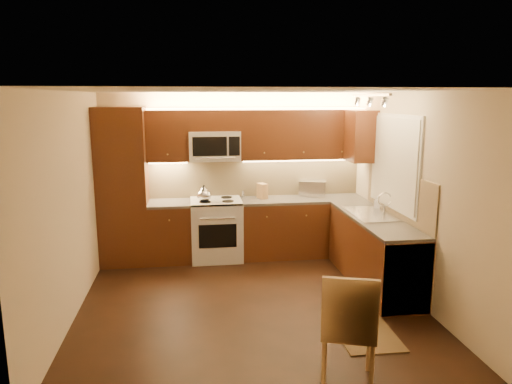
{
  "coord_description": "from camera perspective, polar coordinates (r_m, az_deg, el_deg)",
  "views": [
    {
      "loc": [
        -0.67,
        -5.28,
        2.43
      ],
      "look_at": [
        0.15,
        0.55,
        1.25
      ],
      "focal_mm": 33.19,
      "sensor_mm": 36.0,
      "label": 1
    }
  ],
  "objects": [
    {
      "name": "window_frame",
      "position": [
        6.46,
        16.36,
        3.49
      ],
      "size": [
        0.03,
        1.44,
        1.24
      ],
      "primitive_type": "cube",
      "color": "silver",
      "rests_on": "wall_right"
    },
    {
      "name": "base_cab_back_left",
      "position": [
        7.27,
        -10.26,
        -4.83
      ],
      "size": [
        0.62,
        0.6,
        0.86
      ],
      "primitive_type": "cube",
      "color": "#4B2110",
      "rests_on": "floor"
    },
    {
      "name": "spice_jar_d",
      "position": [
        7.39,
        1.03,
        -0.26
      ],
      "size": [
        0.05,
        0.05,
        0.09
      ],
      "primitive_type": "cylinder",
      "rotation": [
        0.0,
        0.0,
        0.02
      ],
      "color": "olive",
      "rests_on": "counter_back_right"
    },
    {
      "name": "upper_cab_right_corner",
      "position": [
        7.15,
        12.51,
        6.61
      ],
      "size": [
        0.35,
        0.5,
        0.75
      ],
      "primitive_type": "cube",
      "color": "#4B2110",
      "rests_on": "wall_right"
    },
    {
      "name": "dining_chair",
      "position": [
        4.26,
        11.07,
        -15.6
      ],
      "size": [
        0.57,
        0.57,
        1.02
      ],
      "primitive_type": null,
      "rotation": [
        0.0,
        0.0,
        -0.31
      ],
      "color": "#AC814D",
      "rests_on": "floor"
    },
    {
      "name": "soap_bottle",
      "position": [
        6.81,
        14.37,
        -1.29
      ],
      "size": [
        0.1,
        0.1,
        0.17
      ],
      "primitive_type": "imported",
      "rotation": [
        0.0,
        0.0,
        -0.34
      ],
      "color": "white",
      "rests_on": "counter_right"
    },
    {
      "name": "wall_back",
      "position": [
        7.41,
        -2.72,
        2.15
      ],
      "size": [
        4.0,
        0.01,
        2.5
      ],
      "primitive_type": "cube",
      "color": "#C6B391",
      "rests_on": "ground"
    },
    {
      "name": "spice_jar_b",
      "position": [
        7.42,
        0.74,
        -0.22
      ],
      "size": [
        0.05,
        0.05,
        0.09
      ],
      "primitive_type": "cylinder",
      "rotation": [
        0.0,
        0.0,
        0.35
      ],
      "color": "brown",
      "rests_on": "counter_back_right"
    },
    {
      "name": "upper_cab_back_right",
      "position": [
        7.33,
        5.55,
        6.93
      ],
      "size": [
        1.92,
        0.35,
        0.75
      ],
      "primitive_type": "cube",
      "color": "#4B2110",
      "rests_on": "wall_back"
    },
    {
      "name": "floor",
      "position": [
        5.85,
        -0.72,
        -13.21
      ],
      "size": [
        4.0,
        4.0,
        0.01
      ],
      "primitive_type": "cube",
      "color": "black",
      "rests_on": "ground"
    },
    {
      "name": "upper_cab_bridge",
      "position": [
        7.12,
        -5.08,
        8.59
      ],
      "size": [
        0.76,
        0.35,
        0.31
      ],
      "primitive_type": "cube",
      "color": "#4B2110",
      "rests_on": "wall_back"
    },
    {
      "name": "upper_cab_back_left",
      "position": [
        7.13,
        -10.63,
        6.67
      ],
      "size": [
        0.62,
        0.35,
        0.75
      ],
      "primitive_type": "cube",
      "color": "#4B2110",
      "rests_on": "wall_back"
    },
    {
      "name": "track_light_bar",
      "position": [
        6.1,
        13.61,
        11.3
      ],
      "size": [
        0.04,
        1.2,
        0.03
      ],
      "primitive_type": "cube",
      "color": "silver",
      "rests_on": "ceiling"
    },
    {
      "name": "spice_jar_c",
      "position": [
        7.39,
        -1.55,
        -0.29
      ],
      "size": [
        0.06,
        0.06,
        0.08
      ],
      "primitive_type": "cylinder",
      "rotation": [
        0.0,
        0.0,
        0.39
      ],
      "color": "silver",
      "rests_on": "counter_back_right"
    },
    {
      "name": "toaster_oven",
      "position": [
        7.53,
        6.83,
        0.48
      ],
      "size": [
        0.48,
        0.42,
        0.25
      ],
      "primitive_type": "cube",
      "rotation": [
        0.0,
        0.0,
        -0.32
      ],
      "color": "silver",
      "rests_on": "counter_back_right"
    },
    {
      "name": "spice_jar_a",
      "position": [
        7.37,
        -1.54,
        -0.24
      ],
      "size": [
        0.05,
        0.05,
        0.11
      ],
      "primitive_type": "cylinder",
      "rotation": [
        0.0,
        0.0,
        0.23
      ],
      "color": "silver",
      "rests_on": "counter_back_right"
    },
    {
      "name": "window_blinds",
      "position": [
        6.45,
        16.2,
        3.49
      ],
      "size": [
        0.02,
        1.36,
        1.16
      ],
      "primitive_type": "cube",
      "color": "silver",
      "rests_on": "wall_right"
    },
    {
      "name": "dishwasher",
      "position": [
        5.87,
        16.58,
        -9.09
      ],
      "size": [
        0.58,
        0.6,
        0.84
      ],
      "primitive_type": "cube",
      "color": "silver",
      "rests_on": "floor"
    },
    {
      "name": "rug",
      "position": [
        5.31,
        12.95,
        -16.12
      ],
      "size": [
        0.61,
        0.9,
        0.01
      ],
      "primitive_type": "cube",
      "rotation": [
        0.0,
        0.0,
        -0.01
      ],
      "color": "black",
      "rests_on": "floor"
    },
    {
      "name": "wall_front",
      "position": [
        3.55,
        3.39,
        -8.08
      ],
      "size": [
        4.0,
        0.01,
        2.5
      ],
      "primitive_type": "cube",
      "color": "#C6B391",
      "rests_on": "ground"
    },
    {
      "name": "pantry",
      "position": [
        7.16,
        -15.74,
        0.61
      ],
      "size": [
        0.7,
        0.6,
        2.3
      ],
      "primitive_type": "cube",
      "color": "#4B2110",
      "rests_on": "floor"
    },
    {
      "name": "counter_back_right",
      "position": [
        7.35,
        5.63,
        -0.9
      ],
      "size": [
        1.92,
        0.6,
        0.04
      ],
      "primitive_type": "cube",
      "color": "#373332",
      "rests_on": "base_cab_back_right"
    },
    {
      "name": "sink",
      "position": [
        6.46,
        13.75,
        -2.02
      ],
      "size": [
        0.52,
        0.86,
        0.15
      ],
      "primitive_type": null,
      "color": "silver",
      "rests_on": "counter_right"
    },
    {
      "name": "microwave",
      "position": [
        7.14,
        -5.02,
        5.57
      ],
      "size": [
        0.76,
        0.38,
        0.44
      ],
      "primitive_type": null,
      "color": "silver",
      "rests_on": "wall_back"
    },
    {
      "name": "stove",
      "position": [
        7.24,
        -4.79,
        -4.51
      ],
      "size": [
        0.76,
        0.65,
        0.92
      ],
      "primitive_type": null,
      "color": "silver",
      "rests_on": "floor"
    },
    {
      "name": "base_cab_right",
      "position": [
        6.47,
        14.02,
        -7.02
      ],
      "size": [
        0.6,
        2.0,
        0.86
      ],
      "primitive_type": "cube",
      "color": "#4B2110",
      "rests_on": "floor"
    },
    {
      "name": "backsplash_right",
      "position": [
        6.39,
        16.75,
        -0.25
      ],
      "size": [
        0.02,
        2.0,
        0.6
      ],
      "primitive_type": "cube",
      "color": "tan",
      "rests_on": "wall_right"
    },
    {
      "name": "backsplash_back",
      "position": [
        7.44,
        -0.02,
        1.82
      ],
      "size": [
        3.3,
        0.02,
        0.6
      ],
      "primitive_type": "cube",
      "color": "tan",
      "rests_on": "wall_back"
    },
    {
      "name": "kettle",
      "position": [
        7.0,
        -6.29,
        -0.15
      ],
      "size": [
        0.26,
        0.26,
        0.25
      ],
      "primitive_type": null,
      "rotation": [
        0.0,
        0.0,
        -0.21
      ],
      "color": "silver",
      "rests_on": "stove"
    },
    {
      "name": "wall_left",
      "position": [
        5.57,
        -21.62,
        -1.7
      ],
      "size": [
        0.01,
        4.0,
        2.5
      ],
      "primitive_type": "cube",
      "color": "#C6B391",
      "rests_on": "ground"
    },
    {
      "name": "ceiling",
      "position": [
        5.32,
        -0.79,
        12.09
      ],
      "size": [
        4.0,
        4.0,
        0.01
      ],
      "primitive_type": "cube",
      "color": "beige",
      "rests_on": "ground"
    },
    {
      "name": "wall_right",
      "position": [
        6.03,
        18.44,
        -0.53
      ],
      "size": [
        0.01,
        4.0,
        2.5
      ],
      "primitive_type": "cube",
      "color": "#C6B391",
      "rests_on": "ground"
    },
    {
      "name": "counter_back_left",
      "position": [
        7.16,
        -10.38,
        -1.37
      ],
      "size": [
        0.62,
        0.6,
        0.04
      ],
      "primitive_type": "cube",
      "color": "#373332",
      "rests_on": "base_cab_back_left"
    },
    {
      "name": "knife_block",
      "position": [
        7.28,
        0.76,
        0.13
      ],
      "size": [
        0.16,
        0.2,
        0.23
      ],
      "primitive_type": "cube",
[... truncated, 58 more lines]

